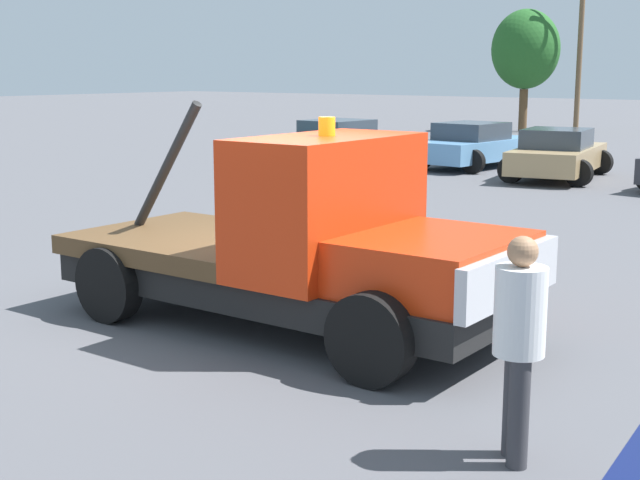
# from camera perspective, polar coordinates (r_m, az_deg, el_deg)

# --- Properties ---
(ground_plane) EXTENTS (160.00, 160.00, 0.00)m
(ground_plane) POSITION_cam_1_polar(r_m,az_deg,el_deg) (10.21, -2.27, -5.48)
(ground_plane) COLOR #545459
(tow_truck) EXTENTS (5.47, 2.39, 2.51)m
(tow_truck) POSITION_cam_1_polar(r_m,az_deg,el_deg) (9.78, -0.77, -0.57)
(tow_truck) COLOR black
(tow_truck) RESTS_ON ground
(person_near_truck) EXTENTS (0.38, 0.38, 1.71)m
(person_near_truck) POSITION_cam_1_polar(r_m,az_deg,el_deg) (6.65, 12.63, -5.87)
(person_near_truck) COLOR #38383D
(person_near_truck) RESTS_ON ground
(parked_car_teal) EXTENTS (2.65, 4.83, 1.34)m
(parked_car_teal) POSITION_cam_1_polar(r_m,az_deg,el_deg) (28.01, 1.36, 6.31)
(parked_car_teal) COLOR #196670
(parked_car_teal) RESTS_ON ground
(parked_car_skyblue) EXTENTS (2.73, 4.57, 1.34)m
(parked_car_skyblue) POSITION_cam_1_polar(r_m,az_deg,el_deg) (26.98, 9.84, 5.98)
(parked_car_skyblue) COLOR #669ED1
(parked_car_skyblue) RESTS_ON ground
(parked_car_tan) EXTENTS (2.85, 4.61, 1.34)m
(parked_car_tan) POSITION_cam_1_polar(r_m,az_deg,el_deg) (24.60, 14.96, 5.31)
(parked_car_tan) COLOR tan
(parked_car_tan) RESTS_ON ground
(tree_left) EXTENTS (3.15, 3.15, 5.63)m
(tree_left) POSITION_cam_1_polar(r_m,az_deg,el_deg) (43.31, 13.02, 11.78)
(tree_left) COLOR brown
(tree_left) RESTS_ON ground
(utility_pole) EXTENTS (2.20, 0.24, 8.41)m
(utility_pole) POSITION_cam_1_polar(r_m,az_deg,el_deg) (42.84, 16.35, 12.57)
(utility_pole) COLOR brown
(utility_pole) RESTS_ON ground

